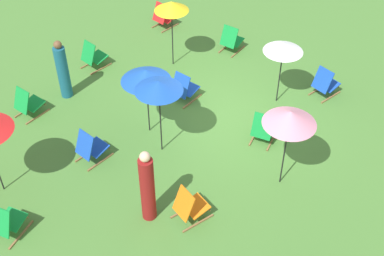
{
  "coord_description": "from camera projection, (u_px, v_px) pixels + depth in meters",
  "views": [
    {
      "loc": [
        -5.7,
        8.2,
        8.34
      ],
      "look_at": [
        0.0,
        1.2,
        0.5
      ],
      "focal_mm": 48.35,
      "sensor_mm": 36.0,
      "label": 1
    }
  ],
  "objects": [
    {
      "name": "deckchair_5",
      "position": [
        28.0,
        103.0,
        12.86
      ],
      "size": [
        0.5,
        0.77,
        0.83
      ],
      "rotation": [
        0.0,
        0.0,
        0.03
      ],
      "color": "olive",
      "rests_on": "ground"
    },
    {
      "name": "ground_plane",
      "position": [
        222.0,
        119.0,
        12.99
      ],
      "size": [
        40.0,
        40.0,
        0.0
      ],
      "primitive_type": "plane",
      "color": "#477A33"
    },
    {
      "name": "umbrella_2",
      "position": [
        283.0,
        48.0,
        12.49
      ],
      "size": [
        0.98,
        0.98,
        1.73
      ],
      "color": "black",
      "rests_on": "ground"
    },
    {
      "name": "deckchair_11",
      "position": [
        184.0,
        88.0,
        13.34
      ],
      "size": [
        0.48,
        0.76,
        0.83
      ],
      "rotation": [
        0.0,
        0.0,
        0.0
      ],
      "color": "olive",
      "rests_on": "ground"
    },
    {
      "name": "umbrella_4",
      "position": [
        171.0,
        6.0,
        13.66
      ],
      "size": [
        0.93,
        0.93,
        1.96
      ],
      "color": "black",
      "rests_on": "ground"
    },
    {
      "name": "umbrella_3",
      "position": [
        290.0,
        118.0,
        10.16
      ],
      "size": [
        1.1,
        1.1,
        1.98
      ],
      "color": "black",
      "rests_on": "ground"
    },
    {
      "name": "umbrella_1",
      "position": [
        146.0,
        75.0,
        11.59
      ],
      "size": [
        1.16,
        1.16,
        1.78
      ],
      "color": "black",
      "rests_on": "ground"
    },
    {
      "name": "deckchair_8",
      "position": [
        164.0,
        16.0,
        16.19
      ],
      "size": [
        0.53,
        0.79,
        0.83
      ],
      "rotation": [
        0.0,
        0.0,
        -0.07
      ],
      "color": "olive",
      "rests_on": "ground"
    },
    {
      "name": "person_0",
      "position": [
        63.0,
        71.0,
        13.21
      ],
      "size": [
        0.42,
        0.42,
        1.66
      ],
      "rotation": [
        0.0,
        0.0,
        4.14
      ],
      "color": "#195972",
      "rests_on": "ground"
    },
    {
      "name": "deckchair_12",
      "position": [
        264.0,
        128.0,
        12.15
      ],
      "size": [
        0.66,
        0.86,
        0.83
      ],
      "rotation": [
        0.0,
        0.0,
        0.27
      ],
      "color": "olive",
      "rests_on": "ground"
    },
    {
      "name": "deckchair_9",
      "position": [
        6.0,
        222.0,
        10.05
      ],
      "size": [
        0.67,
        0.86,
        0.83
      ],
      "rotation": [
        0.0,
        0.0,
        0.28
      ],
      "color": "olive",
      "rests_on": "ground"
    },
    {
      "name": "deckchair_0",
      "position": [
        325.0,
        83.0,
        13.5
      ],
      "size": [
        0.62,
        0.84,
        0.83
      ],
      "rotation": [
        0.0,
        0.0,
        -0.2
      ],
      "color": "olive",
      "rests_on": "ground"
    },
    {
      "name": "deckchair_6",
      "position": [
        93.0,
        56.0,
        14.48
      ],
      "size": [
        0.53,
        0.79,
        0.83
      ],
      "rotation": [
        0.0,
        0.0,
        -0.08
      ],
      "color": "olive",
      "rests_on": "ground"
    },
    {
      "name": "deckchair_7",
      "position": [
        190.0,
        206.0,
        10.35
      ],
      "size": [
        0.66,
        0.86,
        0.83
      ],
      "rotation": [
        0.0,
        0.0,
        -0.27
      ],
      "color": "olive",
      "rests_on": "ground"
    },
    {
      "name": "deckchair_4",
      "position": [
        231.0,
        40.0,
        15.13
      ],
      "size": [
        0.53,
        0.79,
        0.83
      ],
      "rotation": [
        0.0,
        0.0,
        0.07
      ],
      "color": "olive",
      "rests_on": "ground"
    },
    {
      "name": "deckchair_14",
      "position": [
        91.0,
        148.0,
        11.65
      ],
      "size": [
        0.51,
        0.78,
        0.83
      ],
      "rotation": [
        0.0,
        0.0,
        -0.04
      ],
      "color": "olive",
      "rests_on": "ground"
    },
    {
      "name": "person_1",
      "position": [
        147.0,
        187.0,
        10.08
      ],
      "size": [
        0.39,
        0.39,
        1.79
      ],
      "rotation": [
        0.0,
        0.0,
        4.28
      ],
      "color": "maroon",
      "rests_on": "ground"
    },
    {
      "name": "umbrella_0",
      "position": [
        159.0,
        86.0,
        10.94
      ],
      "size": [
        1.06,
        1.06,
        1.97
      ],
      "color": "black",
      "rests_on": "ground"
    }
  ]
}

